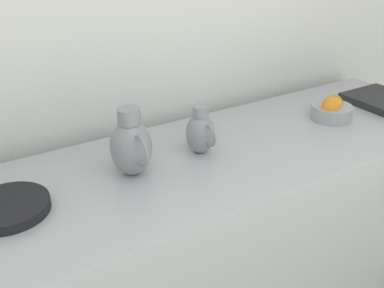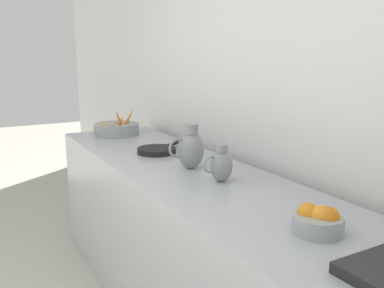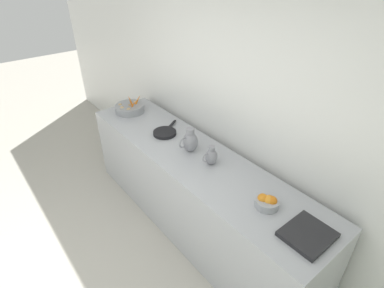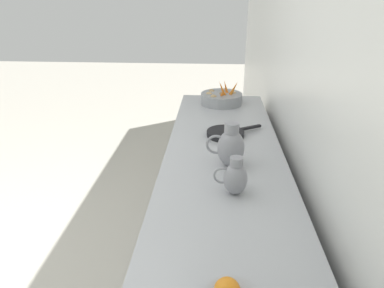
{
  "view_description": "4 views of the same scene",
  "coord_description": "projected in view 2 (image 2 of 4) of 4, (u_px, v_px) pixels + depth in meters",
  "views": [
    {
      "loc": [
        -0.25,
        -0.76,
        1.73
      ],
      "look_at": [
        -1.32,
        -0.1,
        1.1
      ],
      "focal_mm": 40.25,
      "sensor_mm": 36.0,
      "label": 1
    },
    {
      "loc": [
        -0.4,
        1.77,
        1.57
      ],
      "look_at": [
        -1.45,
        -0.11,
        1.1
      ],
      "focal_mm": 38.96,
      "sensor_mm": 36.0,
      "label": 2
    },
    {
      "loc": [
        0.08,
        1.77,
        2.63
      ],
      "look_at": [
        -1.38,
        -0.06,
        1.15
      ],
      "focal_mm": 28.62,
      "sensor_mm": 36.0,
      "label": 3
    },
    {
      "loc": [
        -1.41,
        1.51,
        1.83
      ],
      "look_at": [
        -1.3,
        -0.11,
        1.11
      ],
      "focal_mm": 32.4,
      "sensor_mm": 36.0,
      "label": 4
    }
  ],
  "objects": [
    {
      "name": "skillet_on_counter",
      "position": [
        157.0,
        150.0,
        2.74
      ],
      "size": [
        0.38,
        0.29,
        0.03
      ],
      "color": "black",
      "rests_on": "prep_counter"
    },
    {
      "name": "vegetable_colander",
      "position": [
        117.0,
        129.0,
        3.34
      ],
      "size": [
        0.36,
        0.36,
        0.22
      ],
      "color": "gray",
      "rests_on": "prep_counter"
    },
    {
      "name": "orange_bowl",
      "position": [
        318.0,
        220.0,
        1.5
      ],
      "size": [
        0.19,
        0.19,
        0.11
      ],
      "color": "#9EA0A5",
      "rests_on": "prep_counter"
    },
    {
      "name": "metal_pitcher_short",
      "position": [
        221.0,
        165.0,
        2.11
      ],
      "size": [
        0.16,
        0.11,
        0.19
      ],
      "color": "gray",
      "rests_on": "prep_counter"
    },
    {
      "name": "prep_counter",
      "position": [
        193.0,
        250.0,
        2.39
      ],
      "size": [
        0.72,
        3.0,
        0.93
      ],
      "primitive_type": "cube",
      "color": "#ADAFB5",
      "rests_on": "ground_plane"
    },
    {
      "name": "tile_wall_left",
      "position": [
        331.0,
        69.0,
        1.97
      ],
      "size": [
        0.1,
        9.16,
        3.0
      ],
      "primitive_type": "cube",
      "color": "white",
      "rests_on": "ground_plane"
    },
    {
      "name": "metal_pitcher_tall",
      "position": [
        190.0,
        149.0,
        2.35
      ],
      "size": [
        0.21,
        0.15,
        0.25
      ],
      "color": "gray",
      "rests_on": "prep_counter"
    }
  ]
}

